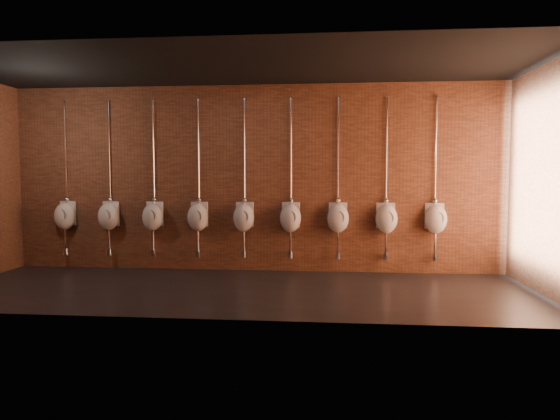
{
  "coord_description": "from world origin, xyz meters",
  "views": [
    {
      "loc": [
        1.26,
        -7.04,
        1.66
      ],
      "look_at": [
        0.52,
        0.9,
        1.1
      ],
      "focal_mm": 32.0,
      "sensor_mm": 36.0,
      "label": 1
    }
  ],
  "objects_px": {
    "urinal_0": "(65,215)",
    "urinal_8": "(436,218)",
    "urinal_3": "(198,216)",
    "urinal_1": "(109,216)",
    "urinal_7": "(386,218)",
    "urinal_6": "(338,218)",
    "urinal_2": "(153,216)",
    "urinal_4": "(244,217)",
    "urinal_5": "(291,217)"
  },
  "relations": [
    {
      "from": "urinal_0",
      "to": "urinal_8",
      "type": "bearing_deg",
      "value": 0.0
    },
    {
      "from": "urinal_3",
      "to": "urinal_8",
      "type": "bearing_deg",
      "value": 0.0
    },
    {
      "from": "urinal_1",
      "to": "urinal_7",
      "type": "xyz_separation_m",
      "value": [
        4.82,
        0.0,
        0.0
      ]
    },
    {
      "from": "urinal_6",
      "to": "urinal_7",
      "type": "relative_size",
      "value": 1.0
    },
    {
      "from": "urinal_7",
      "to": "urinal_2",
      "type": "bearing_deg",
      "value": 180.0
    },
    {
      "from": "urinal_4",
      "to": "urinal_7",
      "type": "distance_m",
      "value": 2.41
    },
    {
      "from": "urinal_3",
      "to": "urinal_6",
      "type": "relative_size",
      "value": 1.0
    },
    {
      "from": "urinal_0",
      "to": "urinal_1",
      "type": "xyz_separation_m",
      "value": [
        0.8,
        0.0,
        0.0
      ]
    },
    {
      "from": "urinal_5",
      "to": "urinal_0",
      "type": "bearing_deg",
      "value": 180.0
    },
    {
      "from": "urinal_1",
      "to": "urinal_4",
      "type": "relative_size",
      "value": 1.0
    },
    {
      "from": "urinal_4",
      "to": "urinal_6",
      "type": "xyz_separation_m",
      "value": [
        1.61,
        0.0,
        0.0
      ]
    },
    {
      "from": "urinal_2",
      "to": "urinal_3",
      "type": "bearing_deg",
      "value": 0.0
    },
    {
      "from": "urinal_4",
      "to": "urinal_5",
      "type": "bearing_deg",
      "value": 0.0
    },
    {
      "from": "urinal_4",
      "to": "urinal_5",
      "type": "height_order",
      "value": "same"
    },
    {
      "from": "urinal_4",
      "to": "urinal_6",
      "type": "height_order",
      "value": "same"
    },
    {
      "from": "urinal_6",
      "to": "urinal_2",
      "type": "bearing_deg",
      "value": 180.0
    },
    {
      "from": "urinal_4",
      "to": "urinal_5",
      "type": "xyz_separation_m",
      "value": [
        0.8,
        0.0,
        0.0
      ]
    },
    {
      "from": "urinal_5",
      "to": "urinal_6",
      "type": "xyz_separation_m",
      "value": [
        0.8,
        0.0,
        0.0
      ]
    },
    {
      "from": "urinal_0",
      "to": "urinal_3",
      "type": "relative_size",
      "value": 1.0
    },
    {
      "from": "urinal_1",
      "to": "urinal_3",
      "type": "height_order",
      "value": "same"
    },
    {
      "from": "urinal_0",
      "to": "urinal_2",
      "type": "xyz_separation_m",
      "value": [
        1.61,
        0.0,
        0.0
      ]
    },
    {
      "from": "urinal_2",
      "to": "urinal_7",
      "type": "bearing_deg",
      "value": 0.0
    },
    {
      "from": "urinal_6",
      "to": "urinal_7",
      "type": "distance_m",
      "value": 0.8
    },
    {
      "from": "urinal_2",
      "to": "urinal_4",
      "type": "bearing_deg",
      "value": 0.0
    },
    {
      "from": "urinal_3",
      "to": "urinal_7",
      "type": "distance_m",
      "value": 3.21
    },
    {
      "from": "urinal_7",
      "to": "urinal_0",
      "type": "bearing_deg",
      "value": 180.0
    },
    {
      "from": "urinal_0",
      "to": "urinal_6",
      "type": "distance_m",
      "value": 4.82
    },
    {
      "from": "urinal_2",
      "to": "urinal_6",
      "type": "xyz_separation_m",
      "value": [
        3.21,
        0.0,
        0.0
      ]
    },
    {
      "from": "urinal_3",
      "to": "urinal_8",
      "type": "distance_m",
      "value": 4.01
    },
    {
      "from": "urinal_1",
      "to": "urinal_8",
      "type": "distance_m",
      "value": 5.62
    },
    {
      "from": "urinal_5",
      "to": "urinal_6",
      "type": "bearing_deg",
      "value": 0.0
    },
    {
      "from": "urinal_3",
      "to": "urinal_7",
      "type": "relative_size",
      "value": 1.0
    },
    {
      "from": "urinal_0",
      "to": "urinal_7",
      "type": "xyz_separation_m",
      "value": [
        5.62,
        0.0,
        0.0
      ]
    },
    {
      "from": "urinal_2",
      "to": "urinal_7",
      "type": "distance_m",
      "value": 4.01
    },
    {
      "from": "urinal_6",
      "to": "urinal_8",
      "type": "bearing_deg",
      "value": 0.0
    },
    {
      "from": "urinal_0",
      "to": "urinal_2",
      "type": "distance_m",
      "value": 1.61
    },
    {
      "from": "urinal_1",
      "to": "urinal_2",
      "type": "height_order",
      "value": "same"
    },
    {
      "from": "urinal_8",
      "to": "urinal_5",
      "type": "bearing_deg",
      "value": 180.0
    },
    {
      "from": "urinal_1",
      "to": "urinal_6",
      "type": "relative_size",
      "value": 1.0
    },
    {
      "from": "urinal_8",
      "to": "urinal_4",
      "type": "bearing_deg",
      "value": 180.0
    },
    {
      "from": "urinal_0",
      "to": "urinal_7",
      "type": "height_order",
      "value": "same"
    },
    {
      "from": "urinal_4",
      "to": "urinal_8",
      "type": "bearing_deg",
      "value": 0.0
    },
    {
      "from": "urinal_4",
      "to": "urinal_7",
      "type": "bearing_deg",
      "value": 0.0
    },
    {
      "from": "urinal_0",
      "to": "urinal_2",
      "type": "height_order",
      "value": "same"
    },
    {
      "from": "urinal_6",
      "to": "urinal_4",
      "type": "bearing_deg",
      "value": 180.0
    },
    {
      "from": "urinal_1",
      "to": "urinal_5",
      "type": "relative_size",
      "value": 1.0
    },
    {
      "from": "urinal_7",
      "to": "urinal_6",
      "type": "bearing_deg",
      "value": 180.0
    },
    {
      "from": "urinal_3",
      "to": "urinal_0",
      "type": "bearing_deg",
      "value": 180.0
    },
    {
      "from": "urinal_6",
      "to": "urinal_0",
      "type": "bearing_deg",
      "value": 180.0
    },
    {
      "from": "urinal_0",
      "to": "urinal_7",
      "type": "relative_size",
      "value": 1.0
    }
  ]
}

